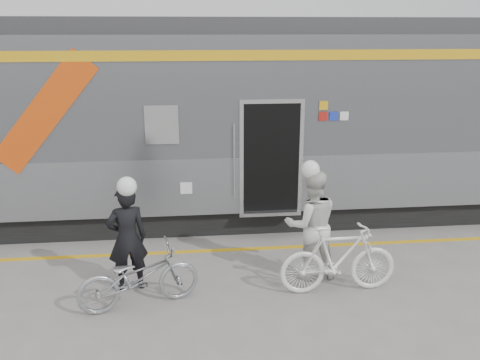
{
  "coord_description": "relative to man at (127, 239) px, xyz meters",
  "views": [
    {
      "loc": [
        -0.12,
        -6.38,
        3.89
      ],
      "look_at": [
        0.74,
        1.6,
        1.5
      ],
      "focal_mm": 38.0,
      "sensor_mm": 36.0,
      "label": 1
    }
  ],
  "objects": [
    {
      "name": "train",
      "position": [
        0.32,
        3.3,
        1.22
      ],
      "size": [
        24.0,
        3.17,
        4.1
      ],
      "color": "black",
      "rests_on": "ground"
    },
    {
      "name": "bicycle_left",
      "position": [
        0.2,
        -0.55,
        -0.38
      ],
      "size": [
        1.86,
        1.07,
        0.92
      ],
      "primitive_type": "imported",
      "rotation": [
        0.0,
        0.0,
        1.85
      ],
      "color": "#989A9F",
      "rests_on": "ground"
    },
    {
      "name": "helmet_man",
      "position": [
        0.0,
        -0.0,
        0.98
      ],
      "size": [
        0.29,
        0.29,
        0.29
      ],
      "primitive_type": "sphere",
      "color": "white",
      "rests_on": "man"
    },
    {
      "name": "man",
      "position": [
        0.0,
        0.0,
        0.0
      ],
      "size": [
        0.7,
        0.55,
        1.67
      ],
      "primitive_type": "imported",
      "rotation": [
        0.0,
        0.0,
        3.42
      ],
      "color": "black",
      "rests_on": "ground"
    },
    {
      "name": "bicycle_right",
      "position": [
        3.18,
        -0.44,
        -0.29
      ],
      "size": [
        1.82,
        0.56,
        1.09
      ],
      "primitive_type": "imported",
      "rotation": [
        0.0,
        0.0,
        1.6
      ],
      "color": "white",
      "rests_on": "ground"
    },
    {
      "name": "ground",
      "position": [
        1.06,
        -0.9,
        -0.84
      ],
      "size": [
        90.0,
        90.0,
        0.0
      ],
      "primitive_type": "plane",
      "color": "slate",
      "rests_on": "ground"
    },
    {
      "name": "woman",
      "position": [
        2.88,
        0.11,
        0.06
      ],
      "size": [
        0.89,
        0.7,
        1.79
      ],
      "primitive_type": "imported",
      "rotation": [
        0.0,
        0.0,
        3.17
      ],
      "color": "silver",
      "rests_on": "ground"
    },
    {
      "name": "safety_strip",
      "position": [
        1.06,
        1.25,
        -0.83
      ],
      "size": [
        24.0,
        0.12,
        0.01
      ],
      "primitive_type": "cube",
      "color": "gold",
      "rests_on": "ground"
    },
    {
      "name": "helmet_woman",
      "position": [
        2.88,
        0.11,
        1.1
      ],
      "size": [
        0.29,
        0.29,
        0.29
      ],
      "primitive_type": "sphere",
      "color": "white",
      "rests_on": "woman"
    }
  ]
}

